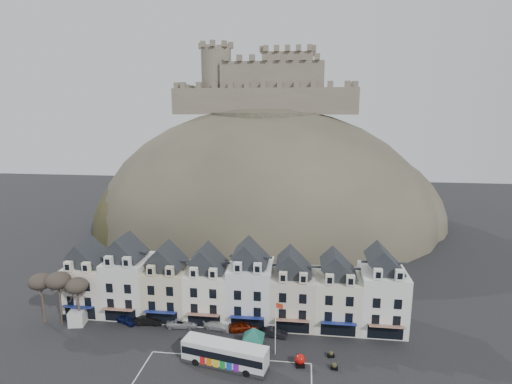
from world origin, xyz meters
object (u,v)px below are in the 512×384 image
car_black (149,320)px  car_silver (182,323)px  red_buoy (300,360)px  car_white (218,325)px  flagpole (276,324)px  bus (225,353)px  bus_shelter (253,333)px  white_van (81,313)px  car_navy (127,319)px  car_charcoal (274,332)px  car_maroon (244,326)px

car_black → car_silver: (5.50, 0.00, -0.08)m
red_buoy → car_black: (-23.89, 7.64, -0.12)m
car_white → car_black: bearing=101.7°
flagpole → bus: bearing=-152.8°
bus → bus_shelter: bus_shelter is taller
flagpole → car_silver: flagpole is taller
car_white → bus: bearing=-150.1°
white_van → car_silver: bearing=-11.2°
bus_shelter → bus: bearing=-133.3°
flagpole → car_navy: bearing=167.3°
car_black → bus: bearing=-127.2°
bus → flagpole: flagpole is taller
white_van → car_navy: 7.72m
flagpole → car_white: 11.51m
car_navy → red_buoy: bearing=-81.4°
car_charcoal → white_van: bearing=96.8°
bus_shelter → white_van: bus_shelter is taller
bus → red_buoy: 9.96m
car_black → car_white: 11.16m
white_van → car_black: size_ratio=1.23×
bus → car_charcoal: bearing=64.0°
white_van → car_white: (22.48, 0.00, -0.55)m
bus_shelter → car_black: (-17.38, 5.29, -2.16)m
car_silver → flagpole: bearing=-114.2°
bus_shelter → flagpole: bearing=-1.8°
bus → white_van: size_ratio=2.12×
car_white → flagpole: bearing=-108.4°
bus_shelter → car_maroon: (-2.18, 5.29, -2.13)m
car_silver → car_maroon: size_ratio=1.04×
white_van → car_navy: bearing=-11.2°
car_silver → car_charcoal: car_silver is taller
car_white → car_silver: bearing=101.7°
bus_shelter → car_silver: (-11.88, 5.29, -2.24)m
white_van → car_navy: white_van is taller
car_silver → car_charcoal: (14.45, -1.05, -0.02)m
red_buoy → car_navy: (-27.50, 7.64, -0.16)m
red_buoy → car_maroon: red_buoy is taller
white_van → car_black: white_van is taller
car_navy → car_white: 14.77m
car_navy → car_white: (14.77, 0.00, -0.06)m
red_buoy → car_black: 25.08m
bus_shelter → car_silver: size_ratio=1.25×
car_navy → car_charcoal: size_ratio=1.06×
car_white → car_maroon: bearing=-78.3°
car_charcoal → bus: bearing=151.2°
flagpole → car_maroon: size_ratio=1.76×
car_silver → bus: bearing=-140.1°
car_silver → car_white: bearing=-94.3°
flagpole → car_black: size_ratio=1.76×
bus_shelter → car_navy: bus_shelter is taller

